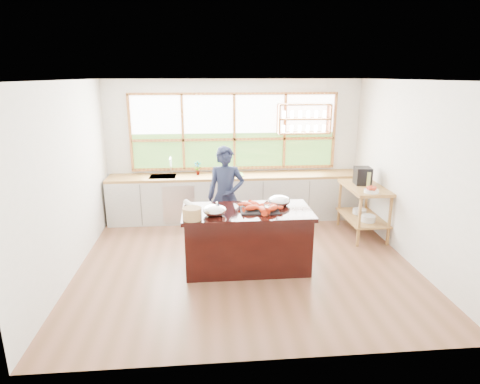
{
  "coord_description": "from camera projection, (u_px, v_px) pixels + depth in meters",
  "views": [
    {
      "loc": [
        -0.58,
        -5.62,
        2.76
      ],
      "look_at": [
        -0.07,
        0.15,
        1.07
      ],
      "focal_mm": 30.0,
      "sensor_mm": 36.0,
      "label": 1
    }
  ],
  "objects": [
    {
      "name": "parchment_roll",
      "position": [
        190.0,
        205.0,
        5.88
      ],
      "size": [
        0.19,
        0.31,
        0.08
      ],
      "primitive_type": "cylinder",
      "rotation": [
        1.57,
        0.0,
        0.42
      ],
      "color": "white",
      "rests_on": "island"
    },
    {
      "name": "wicker_basket",
      "position": [
        192.0,
        214.0,
        5.36
      ],
      "size": [
        0.26,
        0.26,
        0.16
      ],
      "primitive_type": "cylinder",
      "color": "tan",
      "rests_on": "island"
    },
    {
      "name": "potted_plant",
      "position": [
        198.0,
        168.0,
        7.76
      ],
      "size": [
        0.15,
        0.11,
        0.27
      ],
      "primitive_type": "imported",
      "rotation": [
        0.0,
        0.0,
        -0.08
      ],
      "color": "slate",
      "rests_on": "back_counter"
    },
    {
      "name": "cutting_board",
      "position": [
        233.0,
        174.0,
        7.79
      ],
      "size": [
        0.41,
        0.31,
        0.01
      ],
      "primitive_type": "cube",
      "rotation": [
        0.0,
        0.0,
        0.02
      ],
      "color": "#79C94A",
      "rests_on": "back_counter"
    },
    {
      "name": "wine_glass",
      "position": [
        267.0,
        205.0,
        5.47
      ],
      "size": [
        0.08,
        0.08,
        0.22
      ],
      "color": "silver",
      "rests_on": "island"
    },
    {
      "name": "ground_plane",
      "position": [
        245.0,
        261.0,
        6.2
      ],
      "size": [
        5.0,
        5.0,
        0.0
      ],
      "primitive_type": "plane",
      "color": "brown"
    },
    {
      "name": "fruit_bowl",
      "position": [
        372.0,
        190.0,
        6.6
      ],
      "size": [
        0.24,
        0.24,
        0.11
      ],
      "color": "silver",
      "rests_on": "right_shelf_unit"
    },
    {
      "name": "mixing_bowl_right",
      "position": [
        279.0,
        201.0,
        5.96
      ],
      "size": [
        0.32,
        0.32,
        0.16
      ],
      "primitive_type": "ellipsoid",
      "color": "silver",
      "rests_on": "island"
    },
    {
      "name": "right_shelf_unit",
      "position": [
        364.0,
        203.0,
        7.06
      ],
      "size": [
        0.62,
        1.1,
        0.9
      ],
      "color": "#AC7F3E",
      "rests_on": "ground_plane"
    },
    {
      "name": "lobster_pile",
      "position": [
        259.0,
        207.0,
        5.71
      ],
      "size": [
        0.55,
        0.48,
        0.08
      ],
      "color": "red",
      "rests_on": "slate_board"
    },
    {
      "name": "slate_board",
      "position": [
        259.0,
        210.0,
        5.74
      ],
      "size": [
        0.56,
        0.42,
        0.02
      ],
      "primitive_type": "cube",
      "rotation": [
        0.0,
        0.0,
        -0.03
      ],
      "color": "black",
      "rests_on": "island"
    },
    {
      "name": "espresso_machine",
      "position": [
        363.0,
        176.0,
        7.09
      ],
      "size": [
        0.29,
        0.31,
        0.31
      ],
      "primitive_type": "cube",
      "rotation": [
        0.0,
        0.0,
        -0.09
      ],
      "color": "black",
      "rests_on": "right_shelf_unit"
    },
    {
      "name": "room_shell",
      "position": [
        244.0,
        143.0,
        6.2
      ],
      "size": [
        5.02,
        4.52,
        2.71
      ],
      "color": "silver",
      "rests_on": "ground_plane"
    },
    {
      "name": "wine_bottle",
      "position": [
        369.0,
        179.0,
        6.95
      ],
      "size": [
        0.08,
        0.08,
        0.25
      ],
      "primitive_type": "cylinder",
      "rotation": [
        0.0,
        0.0,
        0.26
      ],
      "color": "#ACB65E",
      "rests_on": "right_shelf_unit"
    },
    {
      "name": "cook",
      "position": [
        226.0,
        197.0,
        6.6
      ],
      "size": [
        0.65,
        0.46,
        1.68
      ],
      "primitive_type": "imported",
      "rotation": [
        0.0,
        0.0,
        -0.11
      ],
      "color": "#1A213B",
      "rests_on": "ground_plane"
    },
    {
      "name": "mixing_bowl_left",
      "position": [
        215.0,
        210.0,
        5.54
      ],
      "size": [
        0.32,
        0.32,
        0.16
      ],
      "primitive_type": "ellipsoid",
      "color": "silver",
      "rests_on": "island"
    },
    {
      "name": "back_counter",
      "position": [
        235.0,
        197.0,
        7.92
      ],
      "size": [
        4.9,
        0.63,
        0.9
      ],
      "color": "beige",
      "rests_on": "ground_plane"
    },
    {
      "name": "island",
      "position": [
        247.0,
        239.0,
        5.88
      ],
      "size": [
        1.85,
        0.9,
        0.9
      ],
      "color": "black",
      "rests_on": "ground_plane"
    }
  ]
}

